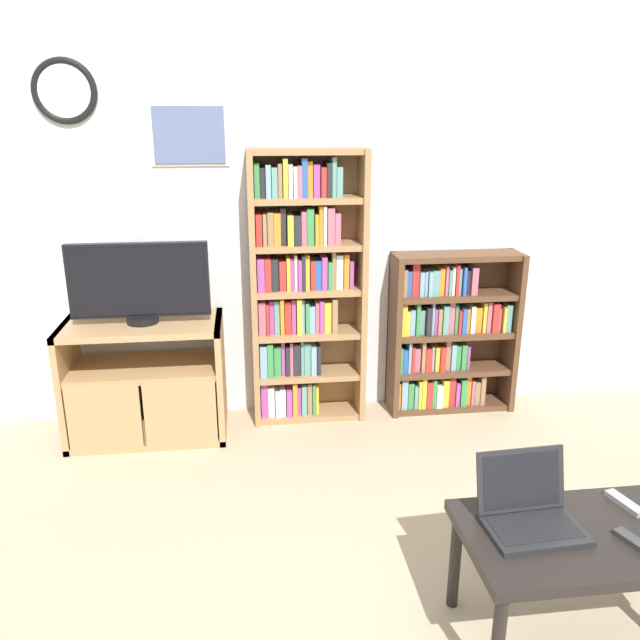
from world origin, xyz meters
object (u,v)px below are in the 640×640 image
bookshelf_short (446,335)px  tv_stand (146,380)px  television (139,283)px  coffee_table (579,547)px  remote_far_from_laptop (637,543)px  laptop (528,508)px  remote_near_laptop (625,503)px  bookshelf_tall (302,287)px

bookshelf_short → tv_stand: bearing=-175.1°
television → coffee_table: bearing=-46.2°
tv_stand → remote_far_from_laptop: tv_stand is taller
laptop → television: bearing=128.9°
laptop → remote_near_laptop: size_ratio=2.10×
coffee_table → remote_far_from_laptop: remote_far_from_laptop is taller
tv_stand → television: television is taller
bookshelf_tall → coffee_table: bookshelf_tall is taller
television → laptop: (1.56, -1.72, -0.43)m
laptop → tv_stand: bearing=129.2°
tv_stand → laptop: 2.33m
bookshelf_tall → remote_near_laptop: bookshelf_tall is taller
television → remote_near_laptop: television is taller
bookshelf_short → remote_far_from_laptop: size_ratio=6.28×
remote_near_laptop → remote_far_from_laptop: bearing=53.2°
bookshelf_tall → laptop: bookshelf_tall is taller
tv_stand → remote_far_from_laptop: size_ratio=5.53×
bookshelf_tall → coffee_table: bearing=-67.9°
bookshelf_tall → television: bearing=-171.1°
television → coffee_table: 2.55m
remote_far_from_laptop → remote_near_laptop: bearing=48.2°
television → bookshelf_short: bearing=4.7°
bookshelf_short → remote_far_from_laptop: bearing=-89.9°
tv_stand → television: (0.01, 0.01, 0.59)m
remote_far_from_laptop → tv_stand: bearing=116.6°
bookshelf_short → coffee_table: size_ratio=1.28×
tv_stand → bookshelf_short: size_ratio=0.88×
tv_stand → laptop: size_ratio=2.63×
coffee_table → bookshelf_short: bearing=85.7°
tv_stand → bookshelf_tall: (0.95, 0.15, 0.50)m
tv_stand → bookshelf_tall: size_ratio=0.55×
laptop → remote_near_laptop: 0.42m
tv_stand → bookshelf_tall: bookshelf_tall is taller
television → remote_far_from_laptop: size_ratio=4.72×
bookshelf_tall → bookshelf_short: bearing=0.4°
television → bookshelf_tall: bearing=8.9°
television → bookshelf_tall: size_ratio=0.47×
laptop → remote_near_laptop: bearing=5.0°
television → remote_far_from_laptop: 2.71m
bookshelf_tall → bookshelf_short: 1.00m
coffee_table → remote_far_from_laptop: 0.19m
tv_stand → coffee_table: bearing=-45.9°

